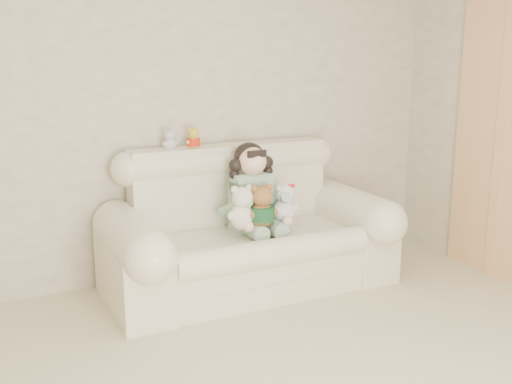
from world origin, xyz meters
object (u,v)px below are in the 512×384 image
object	(u,v)px
white_cat	(284,199)
cream_teddy	(242,203)
seated_child	(252,186)
sofa	(250,221)
brown_teddy	(262,202)

from	to	relation	value
white_cat	cream_teddy	xyz separation A→B (m)	(-0.35, -0.03, 0.02)
seated_child	white_cat	xyz separation A→B (m)	(0.18, -0.17, -0.08)
cream_teddy	seated_child	bearing A→B (deg)	31.13
white_cat	cream_teddy	distance (m)	0.36
sofa	white_cat	world-z (taller)	sofa
brown_teddy	seated_child	bearing A→B (deg)	77.70
sofa	cream_teddy	size ratio (longest dim) A/B	5.64
seated_child	brown_teddy	distance (m)	0.25
brown_teddy	sofa	bearing A→B (deg)	93.35
cream_teddy	sofa	bearing A→B (deg)	27.51
brown_teddy	white_cat	distance (m)	0.22
white_cat	cream_teddy	world-z (taller)	cream_teddy
sofa	white_cat	size ratio (longest dim) A/B	6.18
cream_teddy	white_cat	bearing A→B (deg)	-13.53
brown_teddy	white_cat	bearing A→B (deg)	11.94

